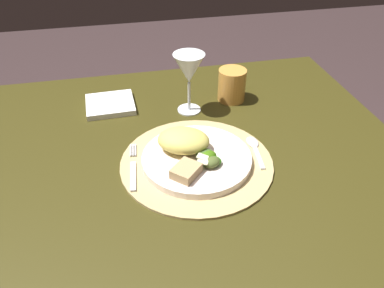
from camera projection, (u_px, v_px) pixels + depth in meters
The scene contains 11 objects.
dining_table at pixel (172, 208), 1.00m from camera, with size 1.15×0.93×0.70m.
placemat at pixel (197, 163), 0.88m from camera, with size 0.35×0.35×0.01m, color tan.
dinner_plate at pixel (197, 159), 0.88m from camera, with size 0.25×0.25×0.02m, color silver.
pasta_serving at pixel (183, 139), 0.88m from camera, with size 0.12×0.09×0.05m, color #DCCB5F.
salad_greens at pixel (208, 158), 0.85m from camera, with size 0.06×0.07×0.02m.
bread_piece at pixel (186, 171), 0.82m from camera, with size 0.06×0.05×0.02m, color tan.
fork at pixel (133, 169), 0.86m from camera, with size 0.03×0.16×0.00m.
spoon at pixel (254, 146), 0.93m from camera, with size 0.03×0.13×0.01m.
napkin at pixel (110, 104), 1.08m from camera, with size 0.13×0.12×0.02m, color white.
wine_glass at pixel (189, 70), 1.00m from camera, with size 0.08×0.08×0.17m.
amber_tumbler at pixel (232, 85), 1.10m from camera, with size 0.08×0.08×0.09m, color gold.
Camera 1 is at (-0.10, -0.70, 1.27)m, focal length 36.31 mm.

